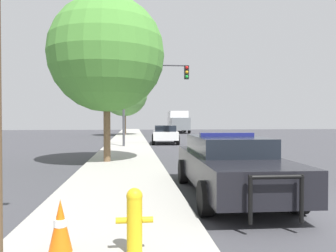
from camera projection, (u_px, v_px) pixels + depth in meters
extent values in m
cube|color=#A3A099|center=(110.00, 231.00, 5.24)|extent=(3.00, 110.00, 0.13)
cube|color=black|center=(229.00, 168.00, 7.99)|extent=(2.01, 5.34, 0.66)
cube|color=black|center=(227.00, 145.00, 8.24)|extent=(1.69, 2.79, 0.43)
cylinder|color=black|center=(298.00, 196.00, 6.44)|extent=(0.26, 0.69, 0.69)
cylinder|color=black|center=(205.00, 198.00, 6.28)|extent=(0.26, 0.69, 0.69)
cylinder|color=black|center=(245.00, 171.00, 9.71)|extent=(0.26, 0.69, 0.69)
cylinder|color=black|center=(183.00, 171.00, 9.55)|extent=(0.26, 0.69, 0.69)
cylinder|color=black|center=(302.00, 199.00, 5.27)|extent=(0.07, 0.07, 0.78)
cylinder|color=black|center=(250.00, 200.00, 5.20)|extent=(0.07, 0.07, 0.78)
cylinder|color=black|center=(276.00, 177.00, 5.22)|extent=(0.90, 0.09, 0.07)
cube|color=navy|center=(227.00, 135.00, 8.24)|extent=(1.36, 0.23, 0.09)
cube|color=navy|center=(267.00, 166.00, 8.07)|extent=(0.10, 3.81, 0.19)
cylinder|color=gold|center=(135.00, 226.00, 4.22)|extent=(0.20, 0.20, 0.71)
sphere|color=gold|center=(134.00, 196.00, 4.21)|extent=(0.21, 0.21, 0.21)
cylinder|color=gold|center=(121.00, 221.00, 4.20)|extent=(0.14, 0.08, 0.08)
cylinder|color=gold|center=(148.00, 220.00, 4.24)|extent=(0.14, 0.08, 0.08)
cylinder|color=#424247|center=(124.00, 104.00, 21.22)|extent=(0.16, 0.16, 5.45)
cylinder|color=#424247|center=(155.00, 65.00, 21.40)|extent=(4.13, 0.11, 0.11)
cube|color=black|center=(187.00, 72.00, 21.63)|extent=(0.30, 0.24, 0.90)
sphere|color=red|center=(187.00, 68.00, 21.49)|extent=(0.20, 0.20, 0.20)
sphere|color=orange|center=(187.00, 72.00, 21.50)|extent=(0.20, 0.20, 0.20)
sphere|color=green|center=(187.00, 77.00, 21.50)|extent=(0.20, 0.20, 0.20)
cube|color=#474C51|center=(178.00, 127.00, 50.77)|extent=(1.89, 4.56, 0.62)
cube|color=black|center=(178.00, 124.00, 50.54)|extent=(1.54, 2.40, 0.50)
cylinder|color=black|center=(172.00, 129.00, 52.12)|extent=(0.28, 0.71, 0.70)
cylinder|color=black|center=(182.00, 129.00, 52.21)|extent=(0.28, 0.71, 0.70)
cylinder|color=black|center=(174.00, 130.00, 49.35)|extent=(0.28, 0.71, 0.70)
cylinder|color=black|center=(184.00, 130.00, 49.44)|extent=(0.28, 0.71, 0.70)
cube|color=silver|center=(165.00, 135.00, 25.19)|extent=(2.08, 4.07, 0.61)
cube|color=black|center=(165.00, 128.00, 24.98)|extent=(1.70, 2.16, 0.45)
cylinder|color=black|center=(154.00, 138.00, 26.38)|extent=(0.29, 0.71, 0.70)
cylinder|color=black|center=(176.00, 138.00, 26.45)|extent=(0.29, 0.71, 0.70)
cylinder|color=black|center=(153.00, 140.00, 23.93)|extent=(0.29, 0.71, 0.70)
cylinder|color=black|center=(178.00, 140.00, 24.00)|extent=(0.29, 0.71, 0.70)
cube|color=slate|center=(180.00, 124.00, 43.45)|extent=(2.55, 2.15, 1.66)
cube|color=white|center=(178.00, 120.00, 47.12)|extent=(2.66, 5.39, 2.59)
cylinder|color=black|center=(189.00, 130.00, 43.76)|extent=(0.31, 0.92, 0.91)
cylinder|color=black|center=(171.00, 130.00, 43.58)|extent=(0.31, 0.92, 0.91)
cylinder|color=black|center=(185.00, 129.00, 48.23)|extent=(0.31, 0.92, 0.91)
cylinder|color=black|center=(169.00, 129.00, 48.05)|extent=(0.31, 0.92, 0.91)
cylinder|color=brown|center=(107.00, 124.00, 13.46)|extent=(0.28, 0.28, 3.11)
sphere|color=#4C8E38|center=(107.00, 54.00, 13.40)|extent=(4.74, 4.74, 4.74)
cylinder|color=brown|center=(124.00, 120.00, 37.06)|extent=(0.40, 0.40, 3.30)
sphere|color=#5B9947|center=(124.00, 93.00, 37.00)|extent=(5.30, 5.30, 5.30)
cone|color=orange|center=(60.00, 225.00, 4.27)|extent=(0.31, 0.31, 0.69)
cylinder|color=white|center=(60.00, 223.00, 4.27)|extent=(0.17, 0.17, 0.10)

